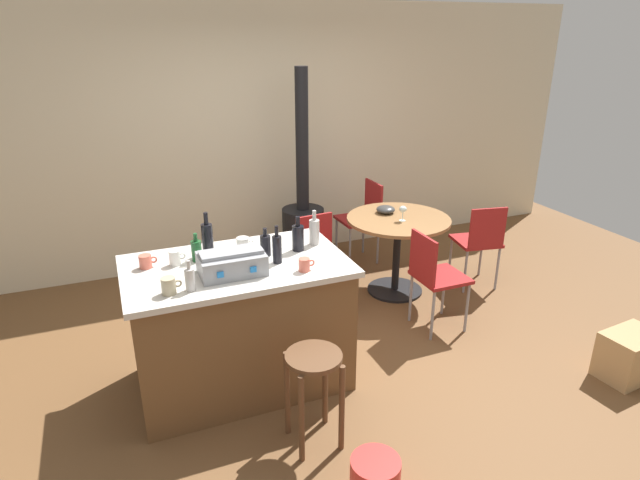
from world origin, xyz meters
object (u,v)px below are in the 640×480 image
Objects in this scene: folding_chair_left at (480,239)px; cup_2 at (175,258)px; kitchen_island at (240,324)px; folding_chair_near at (320,256)px; cardboard_box at (629,355)px; toolbox at (232,263)px; bottle_4 at (265,245)px; wood_stove at (303,223)px; cup_1 at (243,245)px; cup_3 at (169,286)px; bottle_2 at (197,250)px; cup_0 at (305,265)px; bottle_0 at (298,237)px; dining_table at (398,236)px; bottle_3 at (277,249)px; plastic_bucket at (375,479)px; serving_bowl at (386,209)px; folding_chair_far at (434,273)px; folding_chair_right at (363,215)px; wooden_stool at (314,378)px; bottle_1 at (314,231)px; bottle_6 at (190,279)px; bottle_5 at (207,238)px; wine_glass at (403,210)px.

folding_chair_left is 3.01m from cup_2.
folding_chair_near is at bearing 41.14° from kitchen_island.
folding_chair_left is 2.03× the size of cardboard_box.
folding_chair_near is at bearing 44.19° from toolbox.
wood_stove is at bearing 61.70° from bottle_4.
cup_3 is (-0.57, -0.46, -0.00)m from cup_1.
cup_0 is (0.62, -0.43, -0.03)m from bottle_2.
bottle_0 is at bearing 76.80° from cup_0.
cup_3 reaches higher than dining_table.
bottle_3 reaches higher than toolbox.
bottle_2 is 0.72× the size of plastic_bucket.
wood_stove is at bearing 68.49° from bottle_0.
serving_bowl reaches higher than cardboard_box.
kitchen_island is 8.29× the size of serving_bowl.
bottle_4 reaches higher than cup_3.
folding_chair_right is (0.12, 1.55, 0.01)m from folding_chair_far.
wood_stove reaches higher than toolbox.
kitchen_island is at bearing -166.31° from folding_chair_left.
wooden_stool is at bearing -80.67° from cup_1.
bottle_6 is (-0.97, -0.41, -0.02)m from bottle_1.
serving_bowl is at bearing 154.92° from folding_chair_left.
folding_chair_right is 7.07× the size of cup_1.
bottle_5 is at bearing 164.16° from bottle_0.
dining_table is at bearing 26.87° from cup_3.
serving_bowl is at bearing 37.50° from bottle_3.
bottle_2 is (-1.92, 0.03, 0.50)m from folding_chair_far.
bottle_4 reaches higher than wine_glass.
bottle_5 is (-2.68, -0.39, 0.55)m from folding_chair_left.
cup_2 is (-1.00, 0.00, -0.05)m from bottle_1.
wooden_stool is 0.95m from bottle_6.
cup_1 is (-0.29, 0.46, 0.01)m from cup_0.
serving_bowl is 0.65× the size of plastic_bucket.
folding_chair_left is at bearing -7.72° from folding_chair_near.
folding_chair_far is at bearing -95.18° from wine_glass.
bottle_4 is at bearing -25.85° from bottle_5.
wooden_stool reaches higher than plastic_bucket.
toolbox is 0.34m from bottle_2.
cardboard_box is (3.12, -0.74, -0.81)m from cup_3.
dining_table is at bearing 17.86° from bottle_5.
wooden_stool is 2.27× the size of plastic_bucket.
kitchen_island is 2.05m from wood_stove.
bottle_4 is (-1.46, -0.06, 0.50)m from folding_chair_far.
kitchen_island is at bearing -123.18° from wood_stove.
bottle_4 is (-1.53, -0.79, 0.43)m from dining_table.
cup_2 is (-2.13, -0.71, 0.41)m from dining_table.
folding_chair_right is at bearing 57.61° from wooden_stool.
bottle_0 is at bearing -6.65° from bottle_2.
bottle_1 reaches higher than cup_1.
bottle_5 is 0.74m from cup_0.
folding_chair_near is 5.98× the size of wine_glass.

